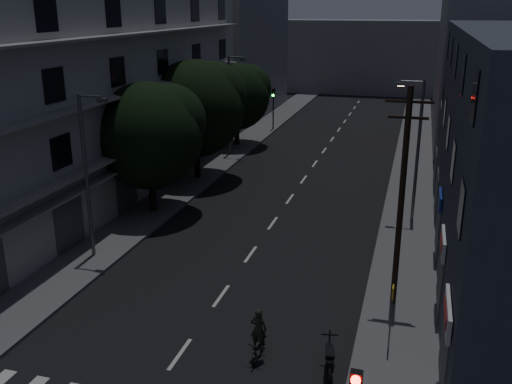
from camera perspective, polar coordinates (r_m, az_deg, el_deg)
The scene contains 20 objects.
ground at distance 41.71m, azimuth 4.91°, elevation 1.44°, with size 160.00×160.00×0.00m, color black.
sidewalk_left at distance 43.66m, azimuth -4.78°, elevation 2.32°, with size 3.00×90.00×0.15m, color #565659.
sidewalk_right at distance 41.01m, azimuth 15.25°, elevation 0.67°, with size 3.00×90.00×0.15m, color #565659.
lane_markings at distance 47.64m, azimuth 6.39°, elevation 3.53°, with size 0.15×60.50×0.01m.
building_left at distance 38.00m, azimuth -15.29°, elevation 10.03°, with size 7.00×36.00×14.00m.
building_far_left at distance 65.35m, azimuth -1.49°, elevation 14.70°, with size 6.00×20.00×16.00m, color slate.
building_far_right at distance 56.69m, azimuth 20.86°, elevation 11.50°, with size 6.00×20.00×13.00m, color slate.
building_far_end at distance 84.87m, azimuth 11.12°, elevation 13.15°, with size 24.00×8.00×10.00m, color slate.
tree_near at distance 33.81m, azimuth -10.52°, elevation 5.96°, with size 6.26×6.26×7.73m.
tree_mid at distance 40.30m, azimuth -5.97°, elevation 8.66°, with size 6.78×6.78×8.35m.
tree_far at distance 50.27m, azimuth -1.88°, elevation 9.77°, with size 5.77×5.77×7.13m.
traffic_signal_far_right at distance 55.03m, azimuth 14.93°, elevation 8.31°, with size 0.28×0.37×4.10m.
traffic_signal_far_left at distance 56.96m, azimuth 1.73°, elevation 9.22°, with size 0.28×0.37×4.10m.
street_lamp_left_near at distance 28.13m, azimuth -16.47°, elevation 2.24°, with size 1.51×0.25×8.00m.
street_lamp_right at distance 33.00m, azimuth 15.73°, elevation 4.60°, with size 1.51×0.25×8.00m.
street_lamp_left_far at distance 46.95m, azimuth -2.55°, elevation 9.14°, with size 1.51×0.25×8.00m.
utility_pole at distance 23.07m, azimuth 14.37°, elevation -0.33°, with size 1.80×0.24×9.00m.
bus_stop_sign at distance 20.97m, azimuth 13.41°, elevation -11.08°, with size 0.06×0.35×2.52m.
motorcycle at distance 20.24m, azimuth 7.35°, elevation -16.45°, with size 0.64×2.02×1.30m.
cyclist at distance 20.74m, azimuth 0.26°, elevation -14.80°, with size 0.58×1.58×2.00m.
Camera 1 is at (7.50, -14.25, 11.97)m, focal length 40.00 mm.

